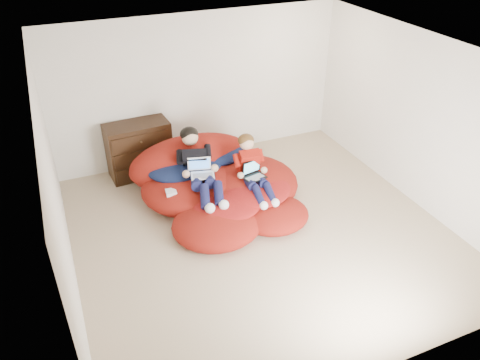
{
  "coord_description": "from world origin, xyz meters",
  "views": [
    {
      "loc": [
        -2.3,
        -4.69,
        4.1
      ],
      "look_at": [
        -0.17,
        0.34,
        0.7
      ],
      "focal_mm": 35.0,
      "sensor_mm": 36.0,
      "label": 1
    }
  ],
  "objects_px": {
    "older_boy": "(198,163)",
    "younger_boy": "(252,166)",
    "dresser": "(139,149)",
    "laptop_white": "(201,170)",
    "beanbag_pile": "(216,184)",
    "laptop_black": "(253,173)"
  },
  "relations": [
    {
      "from": "laptop_white",
      "to": "laptop_black",
      "type": "relative_size",
      "value": 1.08
    },
    {
      "from": "younger_boy",
      "to": "laptop_black",
      "type": "height_order",
      "value": "younger_boy"
    },
    {
      "from": "beanbag_pile",
      "to": "laptop_black",
      "type": "distance_m",
      "value": 0.66
    },
    {
      "from": "younger_boy",
      "to": "laptop_black",
      "type": "distance_m",
      "value": 0.09
    },
    {
      "from": "laptop_black",
      "to": "laptop_white",
      "type": "bearing_deg",
      "value": 161.27
    },
    {
      "from": "older_boy",
      "to": "laptop_white",
      "type": "height_order",
      "value": "older_boy"
    },
    {
      "from": "dresser",
      "to": "laptop_white",
      "type": "bearing_deg",
      "value": -64.83
    },
    {
      "from": "older_boy",
      "to": "laptop_white",
      "type": "xyz_separation_m",
      "value": [
        0.0,
        -0.14,
        -0.05
      ]
    },
    {
      "from": "beanbag_pile",
      "to": "laptop_white",
      "type": "distance_m",
      "value": 0.48
    },
    {
      "from": "laptop_white",
      "to": "laptop_black",
      "type": "bearing_deg",
      "value": -18.73
    },
    {
      "from": "dresser",
      "to": "laptop_white",
      "type": "distance_m",
      "value": 1.49
    },
    {
      "from": "younger_boy",
      "to": "older_boy",
      "type": "bearing_deg",
      "value": 155.01
    },
    {
      "from": "dresser",
      "to": "laptop_black",
      "type": "distance_m",
      "value": 2.08
    },
    {
      "from": "laptop_black",
      "to": "beanbag_pile",
      "type": "bearing_deg",
      "value": 140.15
    },
    {
      "from": "dresser",
      "to": "younger_boy",
      "type": "bearing_deg",
      "value": -48.75
    },
    {
      "from": "younger_boy",
      "to": "laptop_white",
      "type": "xyz_separation_m",
      "value": [
        -0.72,
        0.2,
        -0.01
      ]
    },
    {
      "from": "dresser",
      "to": "younger_boy",
      "type": "xyz_separation_m",
      "value": [
        1.35,
        -1.54,
        0.19
      ]
    },
    {
      "from": "dresser",
      "to": "laptop_black",
      "type": "xyz_separation_m",
      "value": [
        1.35,
        -1.58,
        0.11
      ]
    },
    {
      "from": "older_boy",
      "to": "younger_boy",
      "type": "relative_size",
      "value": 1.33
    },
    {
      "from": "dresser",
      "to": "beanbag_pile",
      "type": "bearing_deg",
      "value": -53.31
    },
    {
      "from": "older_boy",
      "to": "laptop_black",
      "type": "relative_size",
      "value": 3.79
    },
    {
      "from": "dresser",
      "to": "older_boy",
      "type": "height_order",
      "value": "older_boy"
    }
  ]
}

